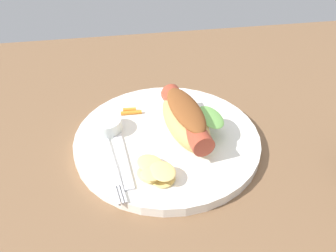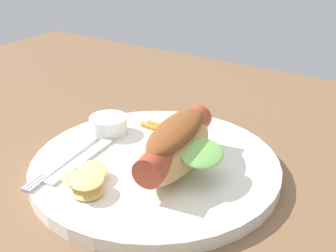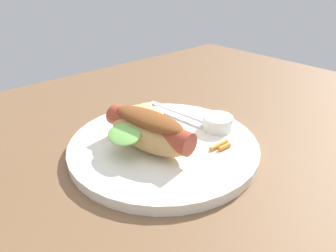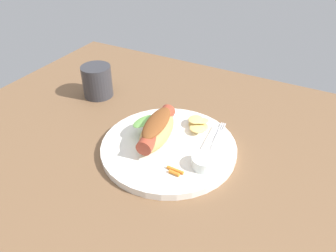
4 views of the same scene
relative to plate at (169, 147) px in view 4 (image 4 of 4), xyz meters
The scene contains 9 objects.
ground_plane 3.30cm from the plate, ahead, with size 120.00×90.00×1.80cm, color brown.
plate is the anchor object (origin of this frame).
hot_dog 4.95cm from the plate, behind, with size 10.28×15.66×5.93cm.
sauce_ramekin 10.23cm from the plate, 16.85° to the right, with size 5.11×5.11×2.32cm, color white.
fork 10.71cm from the plate, 31.42° to the left, with size 3.39×14.60×0.40cm.
knife 8.59cm from the plate, 28.22° to the left, with size 13.62×1.40×0.36cm, color silver.
chips_pile 9.60cm from the plate, 70.84° to the left, with size 6.62×7.57×2.15cm.
carrot_garnish 9.11cm from the plate, 54.12° to the right, with size 3.68×1.72×0.72cm.
drinking_cup 31.82cm from the plate, 156.83° to the left, with size 8.15×8.15×8.83cm, color #333338.
Camera 4 is at (23.75, -50.14, 46.65)cm, focal length 35.04 mm.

